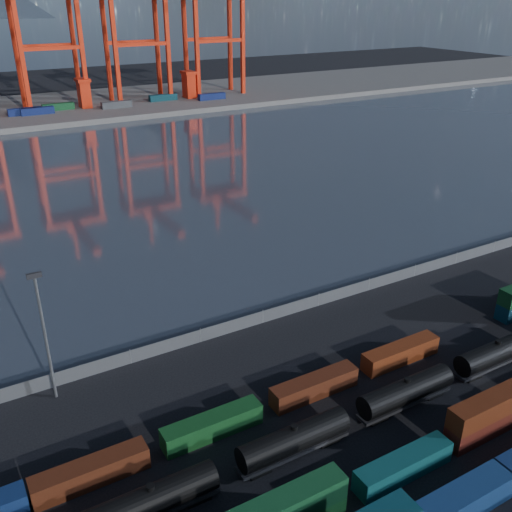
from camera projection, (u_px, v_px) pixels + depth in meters
ground at (395, 441)px, 61.53m from camera, size 700.00×700.00×0.00m
harbor_water at (108, 183)px, 143.89m from camera, size 700.00×700.00×0.00m
far_quay at (29, 111)px, 225.84m from camera, size 700.00×70.00×2.00m
container_row_south at (453, 500)px, 51.53m from camera, size 140.64×2.66×5.66m
container_row_mid at (352, 487)px, 53.49m from camera, size 139.76×2.29×4.89m
container_row_north at (402, 351)px, 74.35m from camera, size 141.16×2.33×4.96m
tanker_string at (406, 392)px, 65.89m from camera, size 106.00×2.79×4.00m
waterfront_fence at (263, 317)px, 83.07m from camera, size 160.12×0.12×2.20m
yard_light_mast at (44, 331)px, 64.38m from camera, size 1.60×0.40×16.60m
quay_containers at (4, 114)px, 208.47m from camera, size 172.58×10.99×2.60m
straddle_carriers at (24, 97)px, 213.98m from camera, size 140.00×7.00×11.10m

